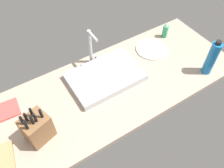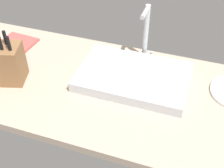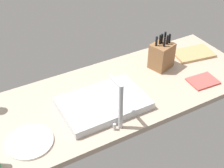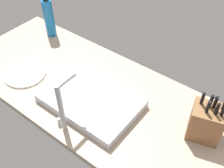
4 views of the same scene
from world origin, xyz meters
The scene contains 7 objects.
countertop_slab centered at (0.00, 0.00, 1.75)cm, with size 189.73×66.47×3.50cm, color tan.
sink_basin centered at (7.01, 7.81, 5.76)cm, with size 47.71×31.97×4.51cm, color #B7BABF.
faucet centered at (7.20, 25.69, 19.15)cm, with size 5.50×11.41×27.47cm.
knife_block centered at (-45.11, -8.88, 12.40)cm, with size 16.52×15.13×23.32cm.
cutting_board centered at (-74.53, -9.92, 4.40)cm, with size 27.23×17.17×1.80cm, color tan.
dinner_plate centered at (51.36, 13.75, 4.10)cm, with size 23.51×23.51×1.20cm, color white.
dish_towel centered at (-58.02, 17.81, 4.10)cm, with size 17.59×13.19×1.20cm, color #CC4C47.
Camera 3 is at (67.09, 124.67, 118.61)cm, focal length 49.59 mm.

